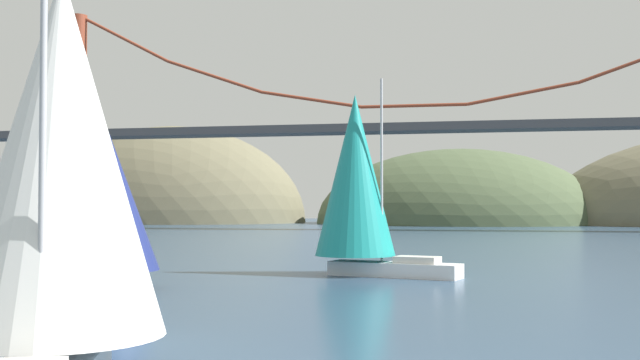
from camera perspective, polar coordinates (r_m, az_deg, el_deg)
ground_plane at (r=22.59m, az=-15.37°, el=-11.65°), size 360.00×360.00×0.00m
headland_center at (r=154.91m, az=10.10°, el=-3.16°), size 56.05×44.00×29.31m
headland_left at (r=167.99m, az=-10.85°, el=-3.05°), size 57.62×44.00×40.69m
suspension_bridge at (r=115.86m, az=6.91°, el=4.25°), size 145.04×6.00×34.85m
sailboat_white_mainsail at (r=17.88m, az=-18.62°, el=1.06°), size 5.94×9.27×10.35m
sailboat_navy_sail at (r=36.48m, az=-15.39°, el=-1.77°), size 5.87×8.13×8.26m
sailboat_teal_sail at (r=42.66m, az=2.77°, el=0.00°), size 8.58×5.37×10.70m
channel_buoy at (r=57.19m, az=-13.40°, el=-5.25°), size 1.10×1.10×2.64m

